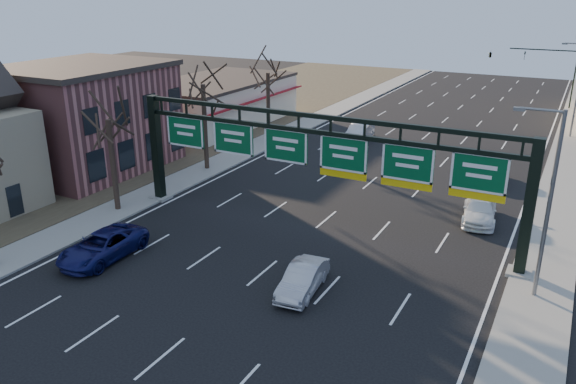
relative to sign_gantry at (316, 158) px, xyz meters
The scene contains 18 objects.
ground 9.24m from the sign_gantry, 91.15° to the right, with size 160.00×160.00×0.00m, color black.
sidewalk_left 18.24m from the sign_gantry, 137.20° to the left, with size 3.00×120.00×0.12m, color gray.
sidewalk_right 18.02m from the sign_gantry, 43.51° to the left, with size 3.00×120.00×0.12m, color gray.
dirt_strip_left 28.25m from the sign_gantry, 154.50° to the left, with size 21.00×120.00×0.06m, color #473D2B.
lane_markings 12.86m from the sign_gantry, 90.76° to the left, with size 21.60×120.00×0.01m, color white.
sign_gantry is the anchor object (origin of this frame).
brick_block 21.87m from the sign_gantry, behind, with size 10.40×12.40×8.30m.
cream_strip 30.24m from the sign_gantry, 135.86° to the left, with size 10.90×18.40×4.70m.
tree_gantry 13.53m from the sign_gantry, 166.97° to the right, with size 3.60×3.60×8.48m.
tree_mid 15.08m from the sign_gantry, 151.63° to the left, with size 3.60×3.60×9.24m.
tree_far 21.57m from the sign_gantry, 127.32° to the left, with size 3.60×3.60×8.86m.
streetlight_near 12.48m from the sign_gantry, ahead, with size 2.15×0.22×9.00m.
traffic_signal_mast 47.33m from the sign_gantry, 83.29° to the left, with size 10.16×0.54×7.00m.
car_blue_suv 12.77m from the sign_gantry, 135.00° to the right, with size 2.44×5.29×1.47m, color #12144F.
car_silver_sedan 8.18m from the sign_gantry, 69.51° to the right, with size 1.44×4.12×1.36m, color #AAAAAF.
car_white_wagon 11.25m from the sign_gantry, 37.27° to the left, with size 1.95×4.80×1.39m, color white.
car_grey_far 16.93m from the sign_gantry, 61.71° to the left, with size 1.63×4.04×1.38m, color #424347.
car_silver_distant 21.93m from the sign_gantry, 104.28° to the left, with size 1.71×4.90×1.62m, color #B6B6BB.
Camera 1 is at (13.20, -20.09, 13.85)m, focal length 35.00 mm.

